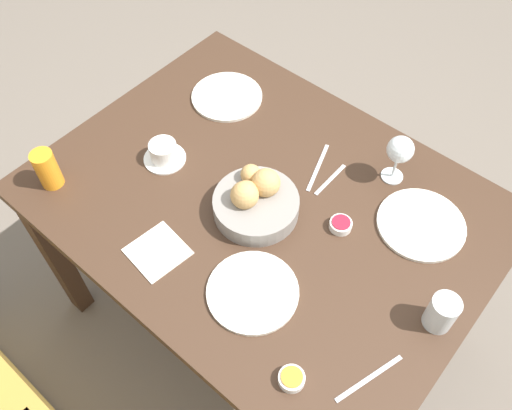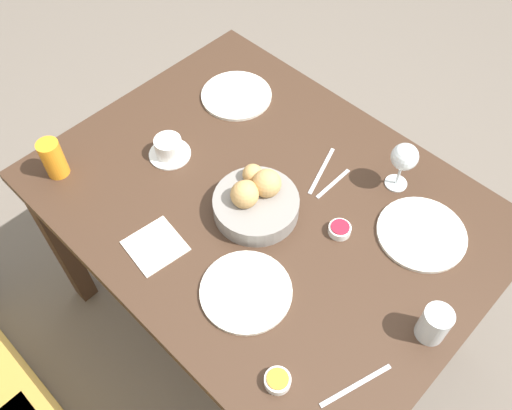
% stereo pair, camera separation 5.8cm
% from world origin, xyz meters
% --- Properties ---
extents(ground_plane, '(10.00, 10.00, 0.00)m').
position_xyz_m(ground_plane, '(0.00, 0.00, 0.00)').
color(ground_plane, '#6B6056').
extents(dining_table, '(1.25, 0.95, 0.76)m').
position_xyz_m(dining_table, '(0.00, 0.00, 0.66)').
color(dining_table, '#3D281C').
rests_on(dining_table, ground_plane).
extents(bread_basket, '(0.24, 0.24, 0.12)m').
position_xyz_m(bread_basket, '(-0.00, 0.04, 0.80)').
color(bread_basket, gray).
rests_on(bread_basket, dining_table).
extents(plate_near_left, '(0.24, 0.24, 0.01)m').
position_xyz_m(plate_near_left, '(-0.38, -0.21, 0.76)').
color(plate_near_left, silver).
rests_on(plate_near_left, dining_table).
extents(plate_near_right, '(0.23, 0.23, 0.01)m').
position_xyz_m(plate_near_right, '(0.36, -0.24, 0.76)').
color(plate_near_right, silver).
rests_on(plate_near_right, dining_table).
extents(plate_far_center, '(0.23, 0.23, 0.01)m').
position_xyz_m(plate_far_center, '(-0.17, 0.24, 0.76)').
color(plate_far_center, silver).
rests_on(plate_far_center, dining_table).
extents(juice_glass, '(0.06, 0.06, 0.12)m').
position_xyz_m(juice_glass, '(0.50, 0.35, 0.82)').
color(juice_glass, orange).
rests_on(juice_glass, dining_table).
extents(water_tumbler, '(0.07, 0.07, 0.10)m').
position_xyz_m(water_tumbler, '(-0.55, 0.01, 0.81)').
color(water_tumbler, silver).
rests_on(water_tumbler, dining_table).
extents(wine_glass, '(0.08, 0.08, 0.16)m').
position_xyz_m(wine_glass, '(-0.23, -0.30, 0.87)').
color(wine_glass, silver).
rests_on(wine_glass, dining_table).
extents(coffee_cup, '(0.13, 0.13, 0.06)m').
position_xyz_m(coffee_cup, '(0.32, 0.08, 0.79)').
color(coffee_cup, white).
rests_on(coffee_cup, dining_table).
extents(jam_bowl_berry, '(0.06, 0.06, 0.03)m').
position_xyz_m(jam_bowl_berry, '(-0.22, -0.06, 0.77)').
color(jam_bowl_berry, white).
rests_on(jam_bowl_berry, dining_table).
extents(jam_bowl_honey, '(0.06, 0.06, 0.03)m').
position_xyz_m(jam_bowl_honey, '(-0.38, 0.35, 0.77)').
color(jam_bowl_honey, white).
rests_on(jam_bowl_honey, dining_table).
extents(fork_silver, '(0.07, 0.18, 0.00)m').
position_xyz_m(fork_silver, '(-0.51, 0.23, 0.76)').
color(fork_silver, '#B7B7BC').
rests_on(fork_silver, dining_table).
extents(knife_silver, '(0.07, 0.18, 0.00)m').
position_xyz_m(knife_silver, '(-0.05, -0.19, 0.76)').
color(knife_silver, '#B7B7BC').
rests_on(knife_silver, dining_table).
extents(spoon_coffee, '(0.01, 0.14, 0.00)m').
position_xyz_m(spoon_coffee, '(-0.10, -0.18, 0.76)').
color(spoon_coffee, '#B7B7BC').
rests_on(spoon_coffee, dining_table).
extents(napkin, '(0.15, 0.15, 0.00)m').
position_xyz_m(napkin, '(0.10, 0.31, 0.76)').
color(napkin, silver).
rests_on(napkin, dining_table).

